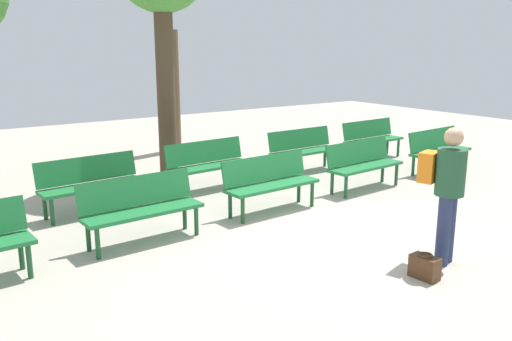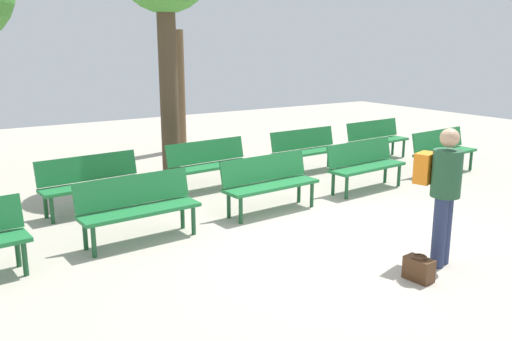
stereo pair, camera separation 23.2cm
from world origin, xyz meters
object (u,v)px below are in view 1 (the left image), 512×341
Objects in this scene: bench_r1_c4 at (371,137)px; visitor_with_backpack at (446,187)px; bench_r1_c3 at (303,148)px; bench_r0_c3 at (363,162)px; bench_r0_c1 at (141,205)px; bench_r1_c2 at (208,162)px; bench_r0_c2 at (270,180)px; handbag at (425,267)px; tree_0 at (172,92)px; bench_r0_c4 at (438,148)px; bench_r1_c1 at (91,181)px.

bench_r1_c4 is 0.98× the size of visitor_with_backpack.
bench_r1_c3 is 0.98× the size of visitor_with_backpack.
bench_r0_c3 is 0.99× the size of visitor_with_backpack.
bench_r0_c1 and bench_r1_c2 have the same top height.
bench_r0_c2 is 3.03m from handbag.
bench_r0_c1 is 3.85m from visitor_with_backpack.
bench_r0_c2 is 1.01× the size of bench_r1_c3.
tree_0 is 8.43m from handbag.
handbag is at bearing -93.70° from bench_r0_c2.
visitor_with_backpack is at bearing 18.87° from handbag.
bench_r0_c4 is 1.00× the size of bench_r1_c4.
bench_r1_c2 is at bearing 179.35° from bench_r1_c4.
tree_0 is (1.06, 3.57, 0.95)m from bench_r1_c2.
bench_r1_c1 is 5.09m from handbag.
visitor_with_backpack is at bearing -111.43° from bench_r1_c3.
visitor_with_backpack is (-1.66, -2.93, 0.43)m from bench_r0_c3.
bench_r1_c4 is at bearing -145.36° from visitor_with_backpack.
bench_r1_c4 is at bearing -1.35° from bench_r1_c2.
bench_r0_c1 is at bearing -61.90° from visitor_with_backpack.
bench_r0_c4 is at bearing 35.59° from handbag.
bench_r1_c1 is at bearing 92.25° from bench_r0_c1.
bench_r1_c3 is 2.13m from bench_r1_c4.
bench_r0_c4 is at bearing -0.68° from bench_r0_c2.
bench_r1_c2 is (-2.30, 1.59, 0.00)m from bench_r0_c3.
bench_r1_c1 is (-6.74, 1.35, 0.00)m from bench_r0_c4.
bench_r0_c2 is at bearing -96.38° from visitor_with_backpack.
bench_r0_c2 is 4.43m from bench_r0_c4.
visitor_with_backpack is 4.94× the size of handbag.
bench_r0_c4 and bench_r1_c1 have the same top height.
bench_r1_c2 is at bearing 91.42° from bench_r0_c2.
bench_r1_c2 is 0.56× the size of tree_0.
bench_r1_c2 and bench_r1_c4 have the same top height.
bench_r1_c3 is 4.83× the size of handbag.
bench_r0_c2 is at bearing -37.53° from bench_r1_c1.
handbag is (-0.55, -0.19, -0.80)m from visitor_with_backpack.
visitor_with_backpack is 0.99m from handbag.
bench_r0_c2 and bench_r1_c1 have the same top height.
bench_r0_c4 is 5.49m from handbag.
bench_r0_c4 is at bearing -0.08° from bench_r0_c1.
bench_r0_c1 is at bearing -166.02° from bench_r1_c4.
visitor_with_backpack is at bearing -82.76° from bench_r0_c2.
bench_r0_c4 is (4.42, 0.18, 0.00)m from bench_r0_c2.
bench_r1_c1 is 6.61m from bench_r1_c4.
tree_0 reaches higher than bench_r0_c1.
bench_r1_c4 is 0.56× the size of tree_0.
bench_r1_c3 is at bearing -1.97° from bench_r1_c2.
bench_r0_c4 is at bearing -22.20° from bench_r1_c2.
visitor_with_backpack reaches higher than bench_r0_c1.
bench_r1_c1 is 1.00× the size of bench_r1_c2.
tree_0 reaches higher than bench_r0_c4.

